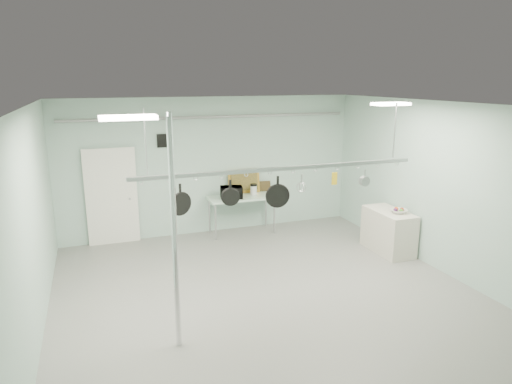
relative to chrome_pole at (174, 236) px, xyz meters
name	(u,v)px	position (x,y,z in m)	size (l,w,h in m)	color
floor	(276,305)	(1.70, 0.60, -1.60)	(8.00, 8.00, 0.00)	gray
ceiling	(278,107)	(1.70, 0.60, 1.59)	(7.00, 8.00, 0.02)	silver
back_wall	(212,166)	(1.70, 4.59, 0.00)	(7.00, 0.02, 3.20)	#A0C1B6
right_wall	(456,192)	(5.19, 0.60, 0.00)	(0.02, 8.00, 3.20)	#A0C1B6
door	(112,198)	(-0.60, 4.54, -0.55)	(1.10, 0.10, 2.20)	silver
wall_vent	(164,141)	(0.60, 4.57, 0.65)	(0.30, 0.04, 0.30)	black
conduit_pipe	(212,117)	(1.70, 4.50, 1.15)	(0.07, 0.07, 6.60)	gray
chrome_pole	(174,236)	(0.00, 0.00, 0.00)	(0.08, 0.08, 3.20)	silver
prep_table	(242,199)	(2.30, 4.20, -0.77)	(1.60, 0.70, 0.91)	#B3D2BE
side_cabinet	(388,231)	(4.85, 2.00, -1.15)	(0.60, 1.20, 0.90)	beige
pot_rack	(282,167)	(1.90, 0.90, 0.63)	(4.80, 0.06, 1.00)	#B7B7BC
light_panel_left	(128,118)	(-0.50, -0.20, 1.56)	(0.65, 0.30, 0.05)	white
light_panel_right	(391,104)	(4.10, 1.20, 1.56)	(0.65, 0.30, 0.05)	white
microwave	(231,192)	(2.03, 4.12, -0.56)	(0.50, 0.34, 0.28)	black
coffee_canister	(254,190)	(2.61, 4.24, -0.58)	(0.15, 0.15, 0.22)	silver
painting_large	(244,181)	(2.46, 4.50, -0.41)	(0.78, 0.05, 0.58)	#BE8833
painting_small	(264,186)	(2.99, 4.50, -0.57)	(0.30, 0.04, 0.25)	#372913
fruit_bowl	(399,211)	(4.92, 1.81, -0.66)	(0.33, 0.33, 0.08)	silver
skillet_left	(181,199)	(0.26, 0.90, 0.24)	(0.36, 0.06, 0.48)	black
skillet_mid	(230,192)	(1.04, 0.90, 0.29)	(0.29, 0.06, 0.39)	black
skillet_right	(278,192)	(1.83, 0.90, 0.22)	(0.39, 0.06, 0.53)	black
whisk	(302,184)	(2.26, 0.90, 0.33)	(0.16, 0.16, 0.32)	silver
grater	(334,178)	(2.86, 0.90, 0.37)	(0.10, 0.02, 0.23)	orange
saucepan	(364,178)	(3.45, 0.90, 0.34)	(0.17, 0.09, 0.29)	#B5B4B9
fruit_cluster	(399,209)	(4.92, 1.81, -0.62)	(0.24, 0.24, 0.09)	maroon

